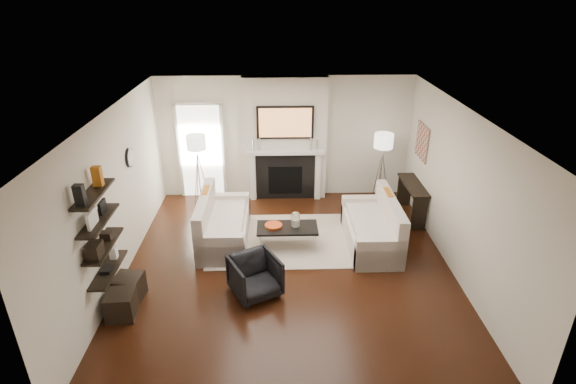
{
  "coord_description": "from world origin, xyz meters",
  "views": [
    {
      "loc": [
        -0.2,
        -6.43,
        4.42
      ],
      "look_at": [
        0.0,
        0.6,
        1.15
      ],
      "focal_mm": 28.0,
      "sensor_mm": 36.0,
      "label": 1
    }
  ],
  "objects_px": {
    "loveseat_left_base": "(225,231)",
    "armchair": "(255,275)",
    "lamp_right_shade": "(384,141)",
    "coffee_table": "(287,228)",
    "ottoman_near": "(129,287)",
    "lamp_left_shade": "(196,142)",
    "loveseat_right_base": "(370,235)"
  },
  "relations": [
    {
      "from": "lamp_left_shade",
      "to": "lamp_right_shade",
      "type": "distance_m",
      "value": 3.9
    },
    {
      "from": "coffee_table",
      "to": "armchair",
      "type": "relative_size",
      "value": 1.56
    },
    {
      "from": "loveseat_right_base",
      "to": "lamp_left_shade",
      "type": "distance_m",
      "value": 3.99
    },
    {
      "from": "coffee_table",
      "to": "armchair",
      "type": "height_order",
      "value": "armchair"
    },
    {
      "from": "coffee_table",
      "to": "ottoman_near",
      "type": "height_order",
      "value": "coffee_table"
    },
    {
      "from": "loveseat_left_base",
      "to": "ottoman_near",
      "type": "xyz_separation_m",
      "value": [
        -1.29,
        -1.67,
        -0.01
      ]
    },
    {
      "from": "coffee_table",
      "to": "lamp_left_shade",
      "type": "relative_size",
      "value": 2.75
    },
    {
      "from": "coffee_table",
      "to": "lamp_left_shade",
      "type": "height_order",
      "value": "lamp_left_shade"
    },
    {
      "from": "coffee_table",
      "to": "lamp_left_shade",
      "type": "xyz_separation_m",
      "value": [
        -1.84,
        1.78,
        1.05
      ]
    },
    {
      "from": "armchair",
      "to": "lamp_left_shade",
      "type": "distance_m",
      "value": 3.57
    },
    {
      "from": "loveseat_left_base",
      "to": "coffee_table",
      "type": "distance_m",
      "value": 1.21
    },
    {
      "from": "armchair",
      "to": "lamp_left_shade",
      "type": "bearing_deg",
      "value": 85.24
    },
    {
      "from": "loveseat_right_base",
      "to": "lamp_left_shade",
      "type": "xyz_separation_m",
      "value": [
        -3.38,
        1.73,
        1.24
      ]
    },
    {
      "from": "lamp_left_shade",
      "to": "lamp_right_shade",
      "type": "relative_size",
      "value": 1.0
    },
    {
      "from": "loveseat_left_base",
      "to": "loveseat_right_base",
      "type": "distance_m",
      "value": 2.72
    },
    {
      "from": "coffee_table",
      "to": "ottoman_near",
      "type": "bearing_deg",
      "value": -149.83
    },
    {
      "from": "lamp_left_shade",
      "to": "armchair",
      "type": "bearing_deg",
      "value": -67.4
    },
    {
      "from": "coffee_table",
      "to": "ottoman_near",
      "type": "xyz_separation_m",
      "value": [
        -2.46,
        -1.43,
        -0.2
      ]
    },
    {
      "from": "loveseat_right_base",
      "to": "ottoman_near",
      "type": "height_order",
      "value": "loveseat_right_base"
    },
    {
      "from": "loveseat_left_base",
      "to": "lamp_left_shade",
      "type": "distance_m",
      "value": 2.08
    },
    {
      "from": "loveseat_left_base",
      "to": "ottoman_near",
      "type": "distance_m",
      "value": 2.11
    },
    {
      "from": "armchair",
      "to": "lamp_right_shade",
      "type": "relative_size",
      "value": 1.76
    },
    {
      "from": "armchair",
      "to": "ottoman_near",
      "type": "height_order",
      "value": "armchair"
    },
    {
      "from": "loveseat_left_base",
      "to": "armchair",
      "type": "bearing_deg",
      "value": -68.3
    },
    {
      "from": "coffee_table",
      "to": "armchair",
      "type": "distance_m",
      "value": 1.46
    },
    {
      "from": "loveseat_right_base",
      "to": "coffee_table",
      "type": "distance_m",
      "value": 1.55
    },
    {
      "from": "armchair",
      "to": "lamp_right_shade",
      "type": "xyz_separation_m",
      "value": [
        2.59,
        3.13,
        1.1
      ]
    },
    {
      "from": "loveseat_left_base",
      "to": "lamp_right_shade",
      "type": "distance_m",
      "value": 3.78
    },
    {
      "from": "loveseat_right_base",
      "to": "armchair",
      "type": "xyz_separation_m",
      "value": [
        -2.07,
        -1.4,
        0.14
      ]
    },
    {
      "from": "lamp_right_shade",
      "to": "ottoman_near",
      "type": "bearing_deg",
      "value": -144.74
    },
    {
      "from": "loveseat_left_base",
      "to": "coffee_table",
      "type": "xyz_separation_m",
      "value": [
        1.17,
        -0.24,
        0.19
      ]
    },
    {
      "from": "loveseat_left_base",
      "to": "loveseat_right_base",
      "type": "xyz_separation_m",
      "value": [
        2.71,
        -0.2,
        0.0
      ]
    }
  ]
}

